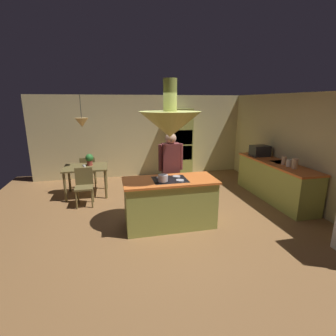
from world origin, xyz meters
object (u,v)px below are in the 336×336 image
canister_flour (295,164)px  microwave_on_counter (260,151)px  cup_on_table (84,167)px  cooking_pot_on_cooktop (163,178)px  oven_tower (180,143)px  kitchen_island (170,203)px  potted_plant_on_table (89,159)px  person_at_island (171,167)px  chair_by_back_wall (88,170)px  chair_facing_island (84,184)px  canister_sugar (289,163)px  dining_table (86,170)px  canister_tea (284,160)px

canister_flour → microwave_on_counter: microwave_on_counter is taller
cup_on_table → cooking_pot_on_cooktop: (1.55, -2.02, 0.21)m
oven_tower → kitchen_island: bearing=-108.7°
potted_plant_on_table → cup_on_table: 0.35m
person_at_island → microwave_on_counter: (2.67, 0.88, 0.08)m
oven_tower → microwave_on_counter: oven_tower is taller
potted_plant_on_table → chair_by_back_wall: bearing=100.2°
chair_by_back_wall → canister_flour: size_ratio=3.98×
chair_facing_island → chair_by_back_wall: size_ratio=1.00×
chair_by_back_wall → microwave_on_counter: bearing=165.1°
canister_sugar → chair_facing_island: bearing=166.5°
oven_tower → chair_facing_island: bearing=-147.4°
person_at_island → canister_flour: person_at_island is taller
microwave_on_counter → person_at_island: bearing=-161.8°
dining_table → chair_facing_island: bearing=-90.0°
chair_by_back_wall → cup_on_table: size_ratio=9.67×
chair_by_back_wall → chair_facing_island: bearing=90.0°
cooking_pot_on_cooktop → kitchen_island: bearing=39.1°
potted_plant_on_table → microwave_on_counter: microwave_on_counter is taller
potted_plant_on_table → canister_tea: 4.74m
chair_by_back_wall → cooking_pot_on_cooktop: bearing=118.2°
canister_tea → microwave_on_counter: (0.00, 0.99, 0.04)m
oven_tower → chair_facing_island: (-2.80, -1.79, -0.57)m
microwave_on_counter → cooking_pot_on_cooktop: bearing=-150.9°
dining_table → canister_flour: 4.94m
chair_by_back_wall → canister_tea: size_ratio=4.44×
chair_by_back_wall → canister_flour: bearing=150.6°
cup_on_table → canister_tea: size_ratio=0.46×
potted_plant_on_table → cooking_pot_on_cooktop: (1.44, -2.33, 0.09)m
chair_facing_island → chair_by_back_wall: same height
chair_by_back_wall → microwave_on_counter: (4.54, -1.21, 0.57)m
potted_plant_on_table → canister_flour: size_ratio=1.37×
oven_tower → chair_by_back_wall: 2.90m
chair_by_back_wall → dining_table: bearing=90.0°
oven_tower → chair_facing_island: size_ratio=2.47×
dining_table → canister_tea: bearing=-18.9°
cup_on_table → canister_tea: 4.75m
chair_by_back_wall → cooking_pot_on_cooktop: 3.30m
microwave_on_counter → cooking_pot_on_cooktop: size_ratio=2.56×
chair_by_back_wall → cooking_pot_on_cooktop: cooking_pot_on_cooktop is taller
person_at_island → oven_tower: bearing=70.2°
dining_table → cup_on_table: bearing=-92.7°
person_at_island → cooking_pot_on_cooktop: person_at_island is taller
kitchen_island → potted_plant_on_table: (-1.60, 2.20, 0.46)m
chair_facing_island → chair_by_back_wall: (0.00, 1.29, 0.00)m
canister_tea → canister_sugar: bearing=-90.0°
cooking_pot_on_cooktop → canister_flour: bearing=6.0°
kitchen_island → potted_plant_on_table: 2.76m
person_at_island → potted_plant_on_table: bearing=139.1°
potted_plant_on_table → cooking_pot_on_cooktop: size_ratio=1.67×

